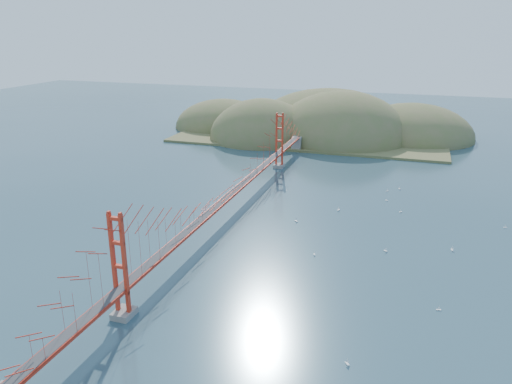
% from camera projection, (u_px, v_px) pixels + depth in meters
% --- Properties ---
extents(ground, '(320.00, 320.00, 0.00)m').
position_uv_depth(ground, '(228.00, 216.00, 79.14)').
color(ground, '#2A4654').
rests_on(ground, ground).
extents(bridge, '(2.20, 94.40, 12.00)m').
position_uv_depth(bridge, '(228.00, 174.00, 77.06)').
color(bridge, gray).
rests_on(bridge, ground).
extents(far_headlands, '(84.00, 58.00, 25.00)m').
position_uv_depth(far_headlands, '(324.00, 132.00, 140.16)').
color(far_headlands, brown).
rests_on(far_headlands, ground).
extents(sailboat_13, '(0.54, 0.50, 0.61)m').
position_uv_depth(sailboat_13, '(439.00, 309.00, 53.17)').
color(sailboat_13, white).
rests_on(sailboat_13, ground).
extents(sailboat_16, '(0.67, 0.67, 0.71)m').
position_uv_depth(sailboat_16, '(296.00, 221.00, 77.04)').
color(sailboat_16, white).
rests_on(sailboat_16, ground).
extents(sailboat_15, '(0.63, 0.63, 0.66)m').
position_uv_depth(sailboat_15, '(400.00, 188.00, 92.12)').
color(sailboat_15, white).
rests_on(sailboat_15, ground).
extents(sailboat_7, '(0.54, 0.48, 0.61)m').
position_uv_depth(sailboat_7, '(387.00, 200.00, 86.11)').
color(sailboat_7, white).
rests_on(sailboat_7, ground).
extents(sailboat_8, '(0.50, 0.47, 0.56)m').
position_uv_depth(sailboat_8, '(505.00, 227.00, 74.69)').
color(sailboat_8, white).
rests_on(sailboat_8, ground).
extents(sailboat_6, '(0.62, 0.62, 0.66)m').
position_uv_depth(sailboat_6, '(347.00, 363.00, 44.71)').
color(sailboat_6, white).
rests_on(sailboat_6, ground).
extents(sailboat_5, '(0.57, 0.64, 0.72)m').
position_uv_depth(sailboat_5, '(452.00, 249.00, 67.19)').
color(sailboat_5, white).
rests_on(sailboat_5, ground).
extents(sailboat_3, '(0.55, 0.55, 0.59)m').
position_uv_depth(sailboat_3, '(387.00, 191.00, 90.91)').
color(sailboat_3, white).
rests_on(sailboat_3, ground).
extents(sailboat_14, '(0.60, 0.61, 0.69)m').
position_uv_depth(sailboat_14, '(339.00, 210.00, 81.63)').
color(sailboat_14, white).
rests_on(sailboat_14, ground).
extents(sailboat_2, '(0.66, 0.66, 0.69)m').
position_uv_depth(sailboat_2, '(386.00, 250.00, 66.91)').
color(sailboat_2, white).
rests_on(sailboat_2, ground).
extents(sailboat_4, '(0.53, 0.53, 0.55)m').
position_uv_depth(sailboat_4, '(401.00, 212.00, 80.83)').
color(sailboat_4, white).
rests_on(sailboat_4, ground).
extents(sailboat_1, '(0.47, 0.51, 0.57)m').
position_uv_depth(sailboat_1, '(314.00, 254.00, 65.93)').
color(sailboat_1, white).
rests_on(sailboat_1, ground).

